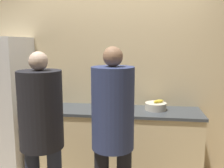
{
  "coord_description": "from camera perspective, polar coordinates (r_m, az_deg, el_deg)",
  "views": [
    {
      "loc": [
        0.37,
        -2.68,
        1.71
      ],
      "look_at": [
        0.0,
        0.13,
        1.24
      ],
      "focal_mm": 40.0,
      "sensor_mm": 36.0,
      "label": 1
    }
  ],
  "objects": [
    {
      "name": "cup_yellow",
      "position": [
        3.28,
        -16.25,
        -4.74
      ],
      "size": [
        0.09,
        0.09,
        0.08
      ],
      "color": "gold",
      "rests_on": "counter"
    },
    {
      "name": "counter",
      "position": [
        3.28,
        0.46,
        -13.27
      ],
      "size": [
        2.14,
        0.58,
        0.89
      ],
      "color": "beige",
      "rests_on": "ground_plane"
    },
    {
      "name": "utensil_crock",
      "position": [
        3.31,
        -3.45,
        -3.68
      ],
      "size": [
        0.12,
        0.12,
        0.27
      ],
      "color": "silver",
      "rests_on": "counter"
    },
    {
      "name": "fruit_bowl",
      "position": [
        3.13,
        9.99,
        -5.01
      ],
      "size": [
        0.26,
        0.26,
        0.13
      ],
      "color": "beige",
      "rests_on": "counter"
    },
    {
      "name": "bottle_clear",
      "position": [
        2.96,
        1.89,
        -4.83
      ],
      "size": [
        0.06,
        0.06,
        0.23
      ],
      "color": "silver",
      "rests_on": "counter"
    },
    {
      "name": "wall_back",
      "position": [
        3.32,
        1.07,
        2.31
      ],
      "size": [
        5.2,
        0.06,
        2.6
      ],
      "color": "#D6BC8C",
      "rests_on": "ground_plane"
    },
    {
      "name": "cup_blue",
      "position": [
        3.32,
        -12.27,
        -4.26
      ],
      "size": [
        0.08,
        0.08,
        0.1
      ],
      "color": "#335184",
      "rests_on": "counter"
    },
    {
      "name": "person_center",
      "position": [
        2.17,
        0.19,
        -9.31
      ],
      "size": [
        0.36,
        0.36,
        1.68
      ],
      "color": "black",
      "rests_on": "ground_plane"
    },
    {
      "name": "person_left",
      "position": [
        2.32,
        -15.84,
        -8.82
      ],
      "size": [
        0.39,
        0.39,
        1.64
      ],
      "color": "#232838",
      "rests_on": "ground_plane"
    }
  ]
}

